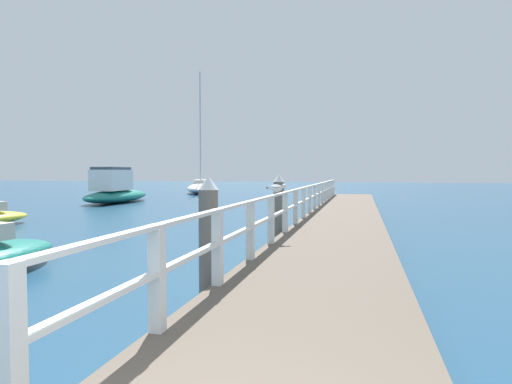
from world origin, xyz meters
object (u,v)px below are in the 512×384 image
Objects in this scene: dock_piling_near at (208,237)px; dock_piling_far at (279,207)px; boat_5 at (115,191)px; boat_3 at (201,187)px; seagull_foreground at (276,188)px.

dock_piling_near is 5.38m from dock_piling_far.
boat_3 is at bearing -97.47° from boat_5.
boat_5 is at bearing 136.19° from dock_piling_far.
dock_piling_near is 0.26× the size of boat_5.
boat_3 is at bearing 111.40° from dock_piling_near.
dock_piling_far is (0.00, 5.38, 0.00)m from dock_piling_near.
dock_piling_far is at bearing 164.48° from seagull_foreground.
dock_piling_near is at bearing -90.00° from dock_piling_far.
seagull_foreground is at bearing 127.50° from boat_5.
boat_5 reaches higher than seagull_foreground.
boat_3 is (-11.54, 29.44, -0.39)m from dock_piling_near.
dock_piling_far reaches higher than seagull_foreground.
boat_3 reaches higher than dock_piling_near.
dock_piling_near is 1.00× the size of dock_piling_far.
boat_5 is (-12.19, 11.69, -0.18)m from dock_piling_far.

